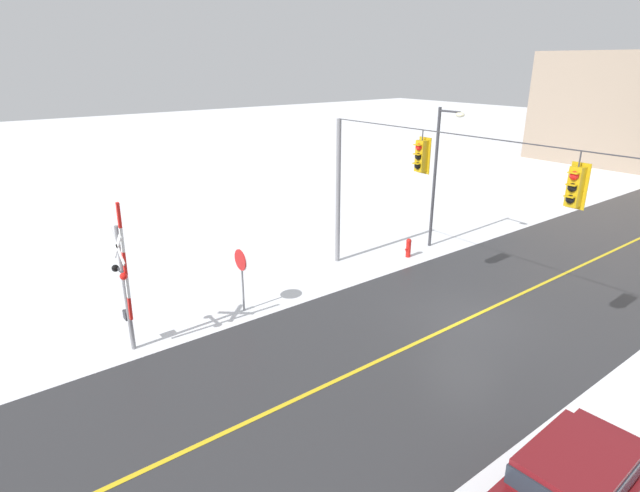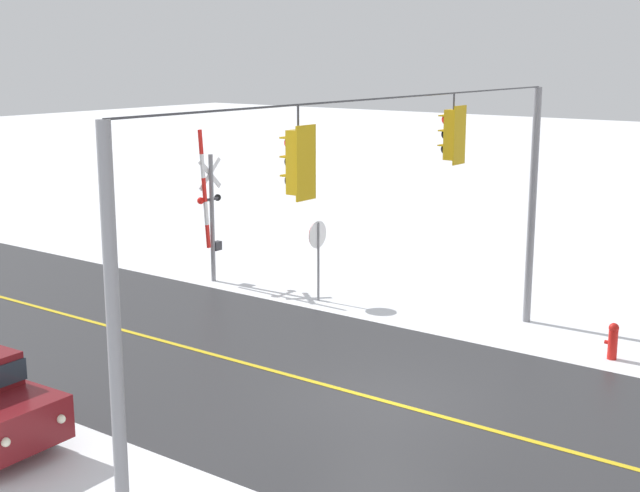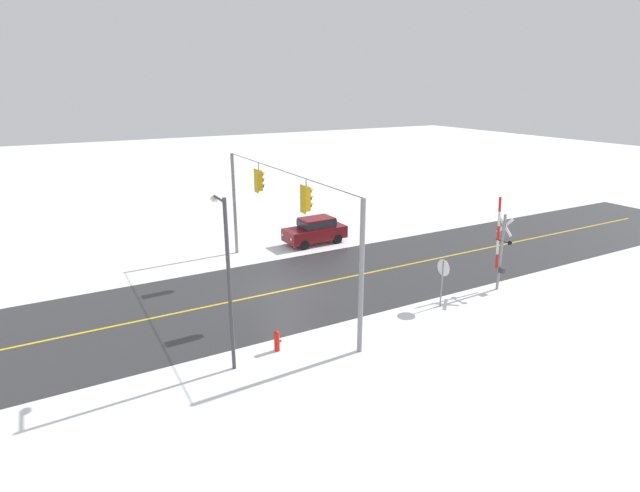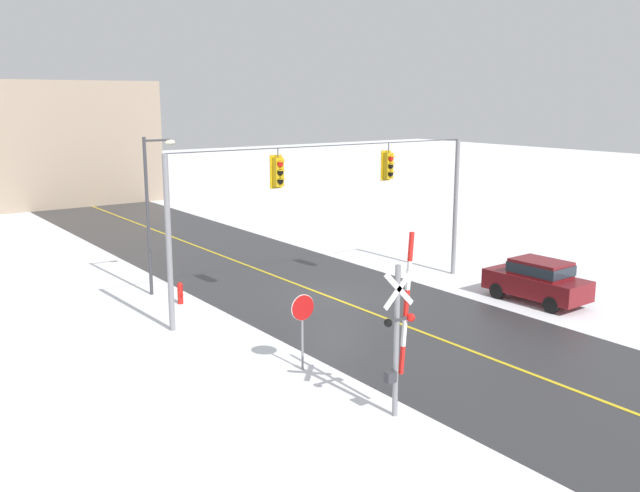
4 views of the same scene
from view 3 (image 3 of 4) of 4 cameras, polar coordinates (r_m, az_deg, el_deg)
ground_plane at (r=25.97m, az=-4.06°, el=-5.08°), size 160.00×160.00×0.00m
road_asphalt at (r=24.31m, az=-17.08°, el=-7.54°), size 9.00×80.00×0.01m
lane_centre_line at (r=24.31m, az=-17.08°, el=-7.53°), size 0.14×72.00×0.01m
signal_span at (r=24.75m, az=-4.32°, el=3.61°), size 14.20×0.47×6.22m
stop_sign at (r=24.23m, az=13.79°, el=-2.94°), size 0.80×0.09×2.35m
railroad_crossing at (r=26.94m, az=19.88°, el=-0.08°), size 0.98×0.31×4.78m
parked_car_maroon at (r=33.21m, az=-0.52°, el=1.88°), size 1.95×4.26×1.74m
streetlamp_near at (r=18.06m, az=-10.57°, el=-2.50°), size 1.39×0.28×6.50m
fire_hydrant at (r=20.28m, az=-4.91°, el=-10.59°), size 0.24×0.31×0.88m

